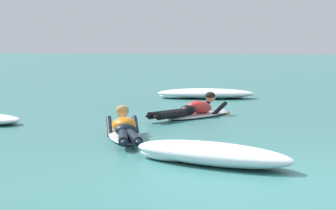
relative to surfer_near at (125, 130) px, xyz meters
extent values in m
plane|color=#387A75|center=(2.29, 6.97, -0.14)|extent=(120.00, 120.00, 0.00)
ellipsoid|color=silver|center=(-0.04, 0.11, -0.11)|extent=(1.13, 2.08, 0.07)
ellipsoid|color=silver|center=(-0.35, 1.02, -0.10)|extent=(0.24, 0.25, 0.06)
ellipsoid|color=orange|center=(-0.05, 0.16, 0.06)|extent=(0.59, 0.75, 0.34)
ellipsoid|color=black|center=(0.07, -0.20, 0.03)|extent=(0.41, 0.37, 0.20)
cylinder|color=black|center=(0.19, -0.80, 0.00)|extent=(0.38, 0.91, 0.14)
ellipsoid|color=black|center=(0.31, -1.23, 0.00)|extent=(0.17, 0.24, 0.08)
cylinder|color=black|center=(0.34, -0.75, 0.00)|extent=(0.47, 0.89, 0.14)
ellipsoid|color=black|center=(0.51, -1.17, 0.00)|extent=(0.17, 0.24, 0.08)
cylinder|color=black|center=(-0.38, 0.43, -0.02)|extent=(0.28, 0.60, 0.34)
sphere|color=tan|center=(-0.51, 0.80, -0.12)|extent=(0.09, 0.09, 0.09)
cylinder|color=black|center=(0.04, 0.56, -0.02)|extent=(0.28, 0.60, 0.34)
sphere|color=tan|center=(-0.08, 0.91, -0.12)|extent=(0.09, 0.09, 0.09)
sphere|color=tan|center=(-0.18, 0.53, 0.24)|extent=(0.21, 0.21, 0.21)
ellipsoid|color=#AD894C|center=(-0.17, 0.51, 0.27)|extent=(0.27, 0.26, 0.16)
ellipsoid|color=silver|center=(0.68, 3.34, -0.11)|extent=(1.41, 2.01, 0.07)
ellipsoid|color=silver|center=(1.10, 4.17, -0.10)|extent=(0.28, 0.28, 0.06)
ellipsoid|color=red|center=(0.70, 3.38, 0.06)|extent=(0.67, 0.81, 0.35)
ellipsoid|color=black|center=(0.52, 3.02, 0.03)|extent=(0.43, 0.40, 0.20)
cylinder|color=black|center=(0.17, 2.50, 0.00)|extent=(0.60, 0.89, 0.14)
ellipsoid|color=black|center=(-0.07, 2.09, 0.00)|extent=(0.19, 0.24, 0.08)
cylinder|color=black|center=(0.31, 2.43, 0.00)|extent=(0.50, 0.93, 0.14)
ellipsoid|color=black|center=(0.12, 1.99, 0.00)|extent=(0.19, 0.24, 0.08)
cylinder|color=black|center=(0.68, 3.83, -0.02)|extent=(0.35, 0.57, 0.34)
sphere|color=tan|center=(0.85, 4.17, -0.12)|extent=(0.09, 0.09, 0.09)
cylinder|color=black|center=(1.06, 3.61, -0.02)|extent=(0.35, 0.57, 0.34)
sphere|color=tan|center=(1.23, 3.93, -0.12)|extent=(0.09, 0.09, 0.09)
sphere|color=tan|center=(0.89, 3.75, 0.24)|extent=(0.21, 0.21, 0.21)
ellipsoid|color=black|center=(0.88, 3.73, 0.27)|extent=(0.29, 0.28, 0.16)
ellipsoid|color=white|center=(-2.71, 1.39, -0.08)|extent=(0.65, 0.59, 0.13)
ellipsoid|color=white|center=(0.20, 7.84, -0.01)|extent=(2.73, 1.43, 0.27)
ellipsoid|color=white|center=(0.84, 8.08, -0.05)|extent=(0.96, 0.62, 0.19)
ellipsoid|color=white|center=(-0.58, 7.65, -0.07)|extent=(0.98, 0.65, 0.15)
ellipsoid|color=white|center=(1.67, -2.01, 0.00)|extent=(2.36, 1.56, 0.29)
ellipsoid|color=white|center=(2.23, -2.14, -0.04)|extent=(0.87, 0.52, 0.20)
ellipsoid|color=white|center=(1.02, -1.80, -0.06)|extent=(0.88, 0.73, 0.16)
camera|label=1|loc=(2.79, -10.45, 1.43)|focal=72.55mm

